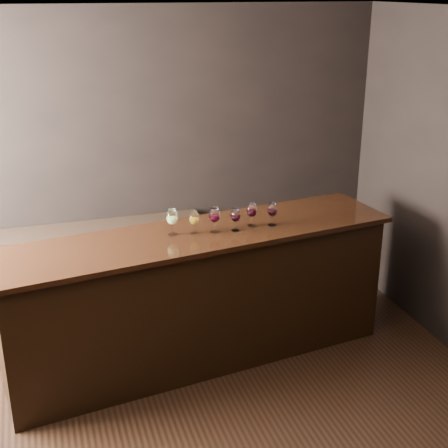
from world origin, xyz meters
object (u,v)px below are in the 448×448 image
object	(u,v)px
glass_red_d	(272,210)
bar_counter	(199,300)
glass_red_b	(236,216)
glass_white	(172,218)
glass_amber	(194,219)
glass_red_c	(252,211)
back_bar_shelf	(73,274)
glass_red_a	(214,216)

from	to	relation	value
glass_red_d	bar_counter	bearing A→B (deg)	178.60
glass_red_b	glass_white	bearing A→B (deg)	172.78
glass_amber	glass_red_c	size ratio (longest dim) A/B	0.94
bar_counter	glass_red_d	bearing A→B (deg)	-9.19
glass_red_d	glass_red_b	bearing A→B (deg)	-175.90
bar_counter	glass_white	bearing A→B (deg)	165.02
bar_counter	glass_red_d	xyz separation A→B (m)	(0.62, -0.02, 0.71)
back_bar_shelf	glass_amber	distance (m)	1.59
glass_red_a	glass_red_c	world-z (taller)	glass_red_a
back_bar_shelf	glass_red_c	bearing A→B (deg)	-35.88
glass_white	glass_red_b	size ratio (longest dim) A/B	1.13
back_bar_shelf	glass_red_b	distance (m)	1.81
glass_white	glass_red_d	world-z (taller)	glass_white
glass_red_d	glass_red_c	bearing A→B (deg)	168.72
back_bar_shelf	glass_red_d	distance (m)	2.03
glass_white	back_bar_shelf	bearing A→B (deg)	126.44
bar_counter	back_bar_shelf	distance (m)	1.38
back_bar_shelf	glass_red_d	bearing A→B (deg)	-33.75
glass_red_b	glass_red_a	bearing A→B (deg)	175.31
bar_counter	glass_red_b	xyz separation A→B (m)	(0.30, -0.04, 0.71)
back_bar_shelf	glass_red_d	xyz separation A→B (m)	(1.55, -1.03, 0.82)
bar_counter	glass_red_a	world-z (taller)	glass_red_a
back_bar_shelf	glass_white	world-z (taller)	glass_white
glass_white	glass_red_d	distance (m)	0.81
back_bar_shelf	glass_red_b	world-z (taller)	glass_red_b
glass_red_a	glass_red_d	size ratio (longest dim) A/B	1.07
glass_amber	glass_red_d	world-z (taller)	glass_red_d
glass_red_c	glass_white	bearing A→B (deg)	179.35
glass_red_b	glass_red_c	world-z (taller)	glass_red_c
bar_counter	glass_red_d	distance (m)	0.94
glass_amber	glass_red_a	size ratio (longest dim) A/B	0.90
bar_counter	glass_white	world-z (taller)	glass_white
glass_amber	glass_red_d	distance (m)	0.65
glass_white	glass_red_a	world-z (taller)	glass_white
glass_red_a	back_bar_shelf	bearing A→B (deg)	135.49
glass_amber	glass_red_b	world-z (taller)	glass_red_b
glass_amber	back_bar_shelf	bearing A→B (deg)	131.43
bar_counter	glass_red_d	world-z (taller)	glass_red_d
back_bar_shelf	glass_red_c	world-z (taller)	glass_red_c
glass_red_b	glass_red_d	bearing A→B (deg)	4.10
glass_amber	glass_red_c	world-z (taller)	glass_red_c
glass_red_a	glass_red_b	distance (m)	0.17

